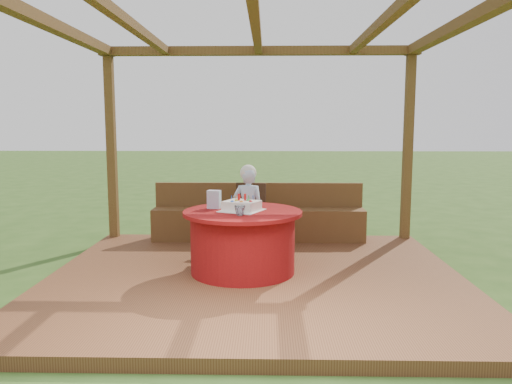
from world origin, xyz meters
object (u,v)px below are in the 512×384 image
chair (249,213)px  bench (258,221)px  birthday_cake (242,206)px  elderly_woman (248,207)px  gift_bag (214,199)px  table (243,241)px  drinking_glass (240,210)px

chair → bench: bearing=75.7°
chair → birthday_cake: (-0.04, -1.17, 0.28)m
elderly_woman → birthday_cake: elderly_woman is taller
elderly_woman → gift_bag: 0.89m
elderly_woman → birthday_cake: (-0.04, -0.94, 0.17)m
bench → chair: bearing=-104.3°
bench → gift_bag: (-0.47, -1.47, 0.53)m
chair → elderly_woman: bearing=-90.7°
bench → chair: size_ratio=3.50×
table → birthday_cake: size_ratio=2.40×
elderly_woman → drinking_glass: (-0.04, -1.23, 0.17)m
drinking_glass → table: bearing=87.3°
elderly_woman → gift_bag: (-0.36, -0.78, 0.22)m
chair → gift_bag: size_ratio=4.17×
bench → gift_bag: size_ratio=14.61×
elderly_woman → chair: bearing=89.3°
chair → elderly_woman: 0.26m
bench → gift_bag: bearing=-107.9°
gift_bag → chair: bearing=81.1°
bench → gift_bag: 1.63m
chair → table: bearing=-91.4°
birthday_cake → drinking_glass: bearing=-90.7°
bench → chair: (-0.12, -0.45, 0.20)m
chair → gift_bag: (-0.36, -1.01, 0.33)m
gift_bag → elderly_woman: bearing=76.2°
birthday_cake → drinking_glass: 0.30m
bench → elderly_woman: size_ratio=2.66×
bench → elderly_woman: bearing=-99.8°
gift_bag → drinking_glass: 0.55m
table → birthday_cake: birthday_cake is taller
birthday_cake → table: bearing=-15.1°
gift_bag → bench: bearing=82.7°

